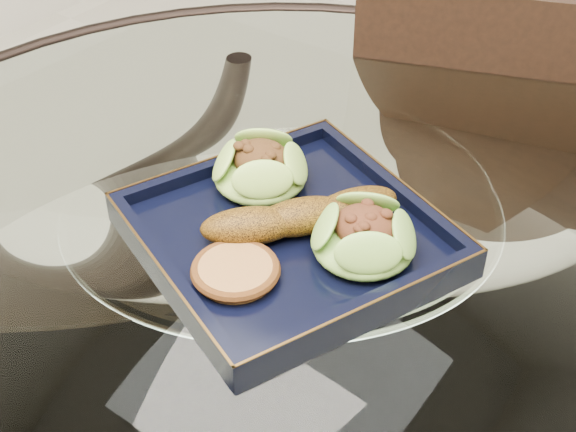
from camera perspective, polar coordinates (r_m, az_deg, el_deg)
The scene contains 7 objects.
dining_table at distance 0.93m, azimuth -0.39°, elevation -9.21°, with size 1.13×1.13×0.77m.
dining_chair at distance 1.21m, azimuth 11.47°, elevation -3.66°, with size 0.49×0.49×0.87m.
navy_plate at distance 0.79m, azimuth 0.00°, elevation -1.70°, with size 0.27×0.27×0.02m, color black.
lettuce_wrap_left at distance 0.84m, azimuth -2.00°, elevation 3.21°, with size 0.10×0.10×0.04m, color #72AC32.
lettuce_wrap_right at distance 0.75m, azimuth 5.39°, elevation -1.69°, with size 0.10×0.10×0.03m, color #5D922A.
roasted_plantain at distance 0.78m, azimuth 1.02°, elevation -0.03°, with size 0.19×0.04×0.04m, color #69420B.
crumb_patty at distance 0.73m, azimuth -3.75°, elevation -3.97°, with size 0.07×0.07×0.01m, color #A47136.
Camera 1 is at (0.37, -0.50, 1.28)m, focal length 50.00 mm.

